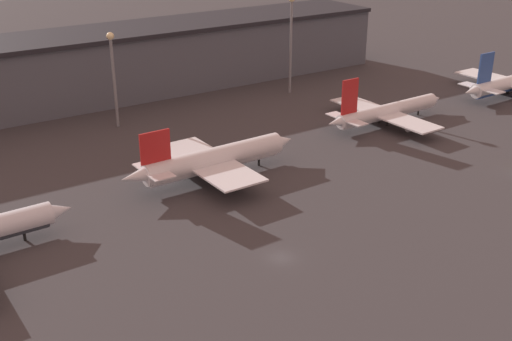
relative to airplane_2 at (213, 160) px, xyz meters
name	(u,v)px	position (x,y,z in m)	size (l,w,h in m)	color
ground	(281,257)	(-6.78, -32.56, -3.89)	(600.00, 600.00, 0.00)	#383538
terminal_building	(69,70)	(-6.78, 64.85, 5.42)	(194.06, 24.22, 18.52)	#4C515B
airplane_2	(213,160)	(0.00, 0.00, 0.00)	(39.34, 27.88, 12.44)	silver
airplane_3	(387,111)	(52.47, 5.10, -0.79)	(38.53, 31.79, 13.28)	silver
lamp_post_1	(113,67)	(-3.85, 40.12, 10.95)	(1.80, 1.80, 23.08)	slate
lamp_post_2	(291,33)	(48.62, 40.12, 13.28)	(1.80, 1.80, 27.32)	slate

